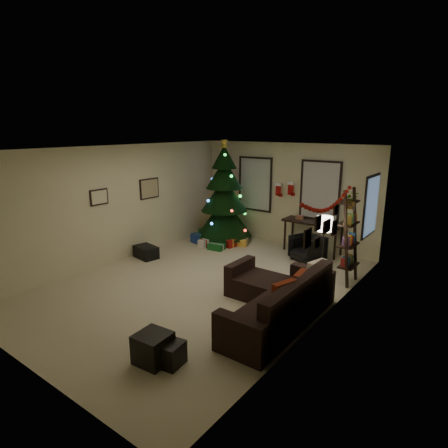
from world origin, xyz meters
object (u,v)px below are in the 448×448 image
(desk, at_px, (313,225))
(bookshelf, at_px, (349,239))
(christmas_tree, at_px, (224,199))
(desk_chair, at_px, (307,248))
(sofa, at_px, (276,301))

(desk, relative_size, bookshelf, 0.78)
(christmas_tree, xyz_separation_m, desk, (2.42, 0.47, -0.47))
(desk, bearing_deg, bookshelf, -45.41)
(desk_chair, height_order, bookshelf, bookshelf)
(christmas_tree, bearing_deg, desk_chair, -4.02)
(christmas_tree, height_order, desk_chair, christmas_tree)
(sofa, height_order, bookshelf, bookshelf)
(desk, distance_m, desk_chair, 0.79)
(sofa, distance_m, desk, 3.67)
(sofa, bearing_deg, christmas_tree, 137.71)
(desk, xyz_separation_m, bookshelf, (1.37, -1.39, 0.22))
(desk, bearing_deg, desk_chair, -75.53)
(desk_chair, bearing_deg, sofa, -52.76)
(christmas_tree, relative_size, desk, 1.90)
(christmas_tree, height_order, sofa, christmas_tree)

